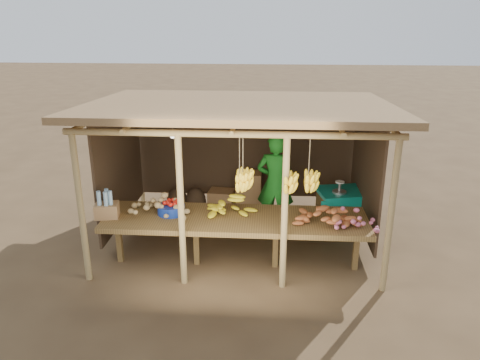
{
  "coord_description": "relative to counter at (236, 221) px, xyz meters",
  "views": [
    {
      "loc": [
        0.5,
        -7.27,
        3.63
      ],
      "look_at": [
        0.0,
        0.0,
        1.05
      ],
      "focal_mm": 35.0,
      "sensor_mm": 36.0,
      "label": 1
    }
  ],
  "objects": [
    {
      "name": "tarp_crate",
      "position": [
        1.75,
        1.42,
        -0.35
      ],
      "size": [
        0.91,
        0.83,
        0.95
      ],
      "color": "brown",
      "rests_on": "ground"
    },
    {
      "name": "onion_heap",
      "position": [
        1.66,
        -0.28,
        0.24
      ],
      "size": [
        0.76,
        0.52,
        0.35
      ],
      "primitive_type": null,
      "rotation": [
        0.0,
        0.0,
        -0.14
      ],
      "color": "#C5607B",
      "rests_on": "counter"
    },
    {
      "name": "counter",
      "position": [
        0.0,
        0.0,
        0.0
      ],
      "size": [
        3.9,
        1.05,
        0.8
      ],
      "color": "brown",
      "rests_on": "ground"
    },
    {
      "name": "bottle_box",
      "position": [
        -1.9,
        -0.12,
        0.22
      ],
      "size": [
        0.38,
        0.32,
        0.42
      ],
      "color": "#9A6F45",
      "rests_on": "counter"
    },
    {
      "name": "ground",
      "position": [
        -0.0,
        0.95,
        -0.74
      ],
      "size": [
        60.0,
        60.0,
        0.0
      ],
      "primitive_type": "plane",
      "color": "brown",
      "rests_on": "ground"
    },
    {
      "name": "banana_pile",
      "position": [
        -0.06,
        0.13,
        0.24
      ],
      "size": [
        0.7,
        0.5,
        0.35
      ],
      "primitive_type": null,
      "rotation": [
        0.0,
        0.0,
        -0.21
      ],
      "color": "yellow",
      "rests_on": "counter"
    },
    {
      "name": "vendor",
      "position": [
        0.59,
        1.26,
        0.15
      ],
      "size": [
        0.7,
        0.51,
        1.77
      ],
      "primitive_type": "imported",
      "rotation": [
        0.0,
        0.0,
        3.01
      ],
      "color": "#186F1C",
      "rests_on": "ground"
    },
    {
      "name": "tomato_basin",
      "position": [
        -0.98,
        0.07,
        0.15
      ],
      "size": [
        0.41,
        0.41,
        0.22
      ],
      "rotation": [
        0.0,
        0.0,
        -0.29
      ],
      "color": "navy",
      "rests_on": "counter"
    },
    {
      "name": "burlap_sacks",
      "position": [
        -1.13,
        2.05,
        -0.5
      ],
      "size": [
        0.77,
        0.4,
        0.55
      ],
      "color": "#412F1E",
      "rests_on": "ground"
    },
    {
      "name": "potato_heap",
      "position": [
        -1.15,
        0.03,
        0.24
      ],
      "size": [
        0.98,
        0.7,
        0.36
      ],
      "primitive_type": null,
      "rotation": [
        0.0,
        0.0,
        0.2
      ],
      "color": "#A48655",
      "rests_on": "counter"
    },
    {
      "name": "sweet_potato_heap",
      "position": [
        1.33,
        -0.1,
        0.24
      ],
      "size": [
        0.97,
        0.63,
        0.36
      ],
      "primitive_type": null,
      "rotation": [
        0.0,
        0.0,
        0.08
      ],
      "color": "#AD5A2C",
      "rests_on": "counter"
    },
    {
      "name": "stall_structure",
      "position": [
        0.05,
        1.0,
        1.18
      ],
      "size": [
        4.7,
        3.5,
        2.43
      ],
      "color": "tan",
      "rests_on": "ground"
    },
    {
      "name": "carton_stack",
      "position": [
        -0.09,
        2.13,
        -0.4
      ],
      "size": [
        1.03,
        0.41,
        0.77
      ],
      "color": "#9A6F45",
      "rests_on": "ground"
    }
  ]
}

